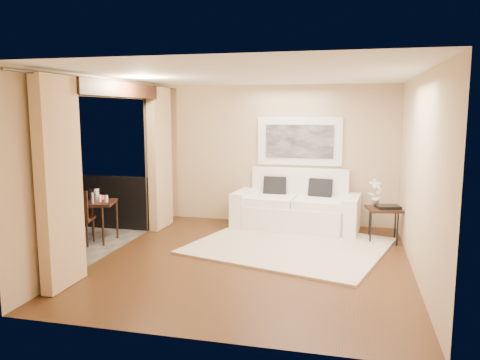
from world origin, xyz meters
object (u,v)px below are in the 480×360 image
(balcony_chair_far, at_px, (78,214))
(orchid, at_px, (376,192))
(balcony_chair_near, at_px, (52,220))
(ice_bucket, at_px, (95,194))
(side_table, at_px, (384,211))
(sofa, at_px, (296,208))
(bistro_table, at_px, (97,206))

(balcony_chair_far, bearing_deg, orchid, -173.54)
(balcony_chair_near, relative_size, ice_bucket, 4.45)
(balcony_chair_far, bearing_deg, side_table, -175.92)
(side_table, height_order, orchid, orchid)
(sofa, bearing_deg, orchid, -10.66)
(balcony_chair_near, xyz_separation_m, ice_bucket, (0.24, 0.86, 0.28))
(bistro_table, bearing_deg, ice_bucket, 128.48)
(orchid, bearing_deg, balcony_chair_far, -160.95)
(orchid, xyz_separation_m, ice_bucket, (-4.70, -1.14, -0.03))
(orchid, relative_size, bistro_table, 0.66)
(balcony_chair_far, bearing_deg, ice_bucket, -106.17)
(sofa, relative_size, balcony_chair_near, 2.68)
(balcony_chair_far, distance_m, ice_bucket, 0.55)
(sofa, xyz_separation_m, balcony_chair_far, (-3.33, -2.03, 0.15))
(orchid, height_order, bistro_table, orchid)
(balcony_chair_far, height_order, balcony_chair_near, balcony_chair_far)
(orchid, bearing_deg, ice_bucket, -166.37)
(sofa, distance_m, side_table, 1.65)
(sofa, distance_m, orchid, 1.52)
(side_table, distance_m, balcony_chair_far, 5.08)
(orchid, xyz_separation_m, balcony_chair_near, (-4.94, -2.00, -0.31))
(side_table, relative_size, bistro_table, 0.88)
(orchid, distance_m, bistro_table, 4.77)
(sofa, height_order, bistro_table, sofa)
(ice_bucket, bearing_deg, sofa, 25.03)
(side_table, distance_m, balcony_chair_near, 5.40)
(sofa, distance_m, ice_bucket, 3.66)
(side_table, relative_size, balcony_chair_far, 0.67)
(sofa, height_order, side_table, sofa)
(side_table, relative_size, orchid, 1.33)
(balcony_chair_far, distance_m, balcony_chair_near, 0.43)
(balcony_chair_near, bearing_deg, sofa, 46.86)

